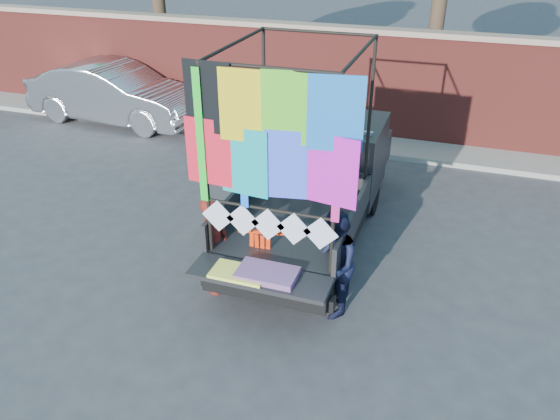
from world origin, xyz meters
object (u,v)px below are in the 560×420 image
(sedan, at_px, (115,93))
(woman, at_px, (215,245))
(pickup_truck, at_px, (321,178))
(man, at_px, (334,265))

(sedan, distance_m, woman, 8.09)
(pickup_truck, height_order, woman, pickup_truck)
(pickup_truck, bearing_deg, sedan, 151.83)
(sedan, xyz_separation_m, man, (7.29, -5.85, 0.01))
(man, bearing_deg, sedan, -144.82)
(pickup_truck, relative_size, woman, 3.65)
(pickup_truck, bearing_deg, man, -71.09)
(sedan, height_order, woman, sedan)
(woman, distance_m, man, 1.73)
(woman, xyz_separation_m, man, (1.73, 0.02, 0.03))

